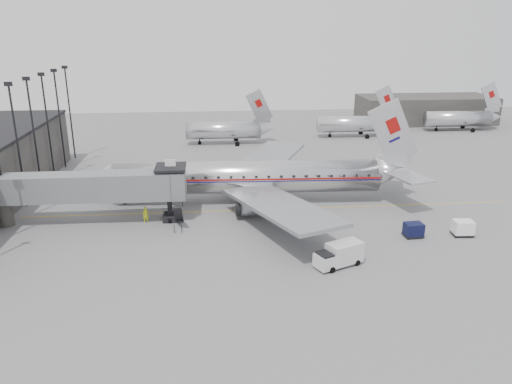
# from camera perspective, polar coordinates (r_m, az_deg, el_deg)

# --- Properties ---
(ground) EXTENTS (160.00, 160.00, 0.00)m
(ground) POSITION_cam_1_polar(r_m,az_deg,el_deg) (55.39, -0.34, -4.25)
(ground) COLOR slate
(ground) RESTS_ON ground
(hangar) EXTENTS (30.00, 12.00, 6.00)m
(hangar) POSITION_cam_1_polar(r_m,az_deg,el_deg) (122.75, 18.75, 8.95)
(hangar) COLOR #353330
(hangar) RESTS_ON ground
(apron_line) EXTENTS (60.00, 0.15, 0.01)m
(apron_line) POSITION_cam_1_polar(r_m,az_deg,el_deg) (61.23, 1.97, -1.97)
(apron_line) COLOR gold
(apron_line) RESTS_ON ground
(jet_bridge) EXTENTS (21.00, 6.20, 7.10)m
(jet_bridge) POSITION_cam_1_polar(r_m,az_deg,el_deg) (58.52, -17.15, 0.53)
(jet_bridge) COLOR #5E6063
(jet_bridge) RESTS_ON ground
(floodlight_masts) EXTENTS (0.90, 42.25, 15.25)m
(floodlight_masts) POSITION_cam_1_polar(r_m,az_deg,el_deg) (69.18, -24.84, 5.93)
(floodlight_masts) COLOR black
(floodlight_masts) RESTS_ON ground
(distant_aircraft_near) EXTENTS (16.39, 3.20, 10.26)m
(distant_aircraft_near) POSITION_cam_1_polar(r_m,az_deg,el_deg) (94.77, -3.64, 7.13)
(distant_aircraft_near) COLOR silver
(distant_aircraft_near) RESTS_ON ground
(distant_aircraft_mid) EXTENTS (16.39, 3.20, 10.26)m
(distant_aircraft_mid) POSITION_cam_1_polar(r_m,az_deg,el_deg) (102.71, 11.08, 7.71)
(distant_aircraft_mid) COLOR silver
(distant_aircraft_mid) RESTS_ON ground
(distant_aircraft_far) EXTENTS (16.39, 3.20, 10.26)m
(distant_aircraft_far) POSITION_cam_1_polar(r_m,az_deg,el_deg) (115.27, 22.17, 7.86)
(distant_aircraft_far) COLOR silver
(distant_aircraft_far) RESTS_ON ground
(airliner) EXTENTS (41.44, 38.35, 13.10)m
(airliner) POSITION_cam_1_polar(r_m,az_deg,el_deg) (62.75, -0.30, 1.73)
(airliner) COLOR silver
(airliner) RESTS_ON ground
(service_van) EXTENTS (5.01, 3.56, 2.21)m
(service_van) POSITION_cam_1_polar(r_m,az_deg,el_deg) (47.45, 9.49, -7.05)
(service_van) COLOR silver
(service_van) RESTS_ON ground
(baggage_cart_navy) EXTENTS (2.09, 1.67, 1.55)m
(baggage_cart_navy) POSITION_cam_1_polar(r_m,az_deg,el_deg) (55.66, 17.56, -4.13)
(baggage_cart_navy) COLOR black
(baggage_cart_navy) RESTS_ON ground
(baggage_cart_white) EXTENTS (2.22, 1.75, 1.67)m
(baggage_cart_white) POSITION_cam_1_polar(r_m,az_deg,el_deg) (57.83, 22.57, -3.79)
(baggage_cart_white) COLOR white
(baggage_cart_white) RESTS_ON ground
(ramp_worker) EXTENTS (0.78, 0.61, 1.89)m
(ramp_worker) POSITION_cam_1_polar(r_m,az_deg,el_deg) (58.15, -12.48, -2.57)
(ramp_worker) COLOR #C1D018
(ramp_worker) RESTS_ON ground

